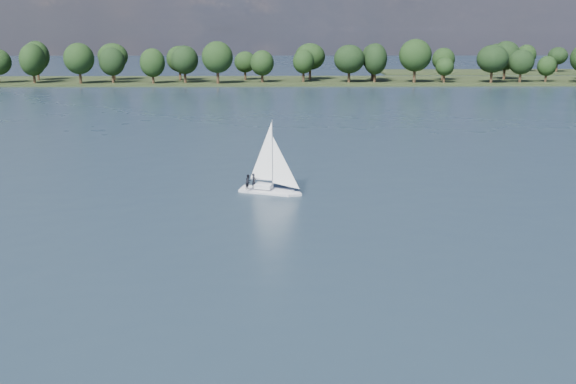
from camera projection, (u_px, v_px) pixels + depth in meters
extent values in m
plane|color=#233342|center=(250.00, 128.00, 124.72)|extent=(700.00, 700.00, 0.00)
cube|color=black|center=(263.00, 82.00, 233.25)|extent=(660.00, 40.00, 1.50)
cube|color=silver|center=(268.00, 193.00, 75.21)|extent=(7.14, 4.30, 0.81)
cube|color=silver|center=(268.00, 186.00, 75.01)|extent=(2.34, 1.87, 0.51)
cylinder|color=#B2B2B9|center=(267.00, 154.00, 74.07)|extent=(0.12, 0.12, 8.13)
imported|color=black|center=(254.00, 181.00, 74.99)|extent=(0.65, 0.76, 1.75)
imported|color=black|center=(248.00, 182.00, 74.52)|extent=(1.02, 1.08, 1.75)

